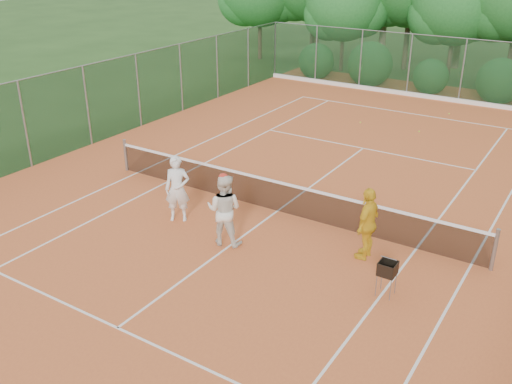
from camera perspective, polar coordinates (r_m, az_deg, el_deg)
ground at (r=16.55m, az=2.11°, el=-2.01°), size 120.00×120.00×0.00m
clay_court at (r=16.55m, az=2.11°, el=-1.98°), size 18.00×36.00×0.02m
tennis_net at (r=16.33m, az=2.14°, el=-0.33°), size 11.97×0.10×1.10m
player_white at (r=15.82m, az=-7.87°, el=0.32°), size 0.82×0.75×1.89m
player_center_grp at (r=14.47m, az=-3.20°, el=-1.76°), size 1.09×0.94×1.95m
player_yellow at (r=14.09m, az=11.10°, el=-3.09°), size 0.46×1.09×1.86m
ball_hopper at (r=12.85m, az=13.02°, el=-7.51°), size 0.37×0.37×0.84m
stray_ball_a at (r=24.93m, az=10.40°, el=6.87°), size 0.07×0.07×0.07m
stray_ball_b at (r=27.20m, az=18.75°, el=7.43°), size 0.07×0.07×0.07m
stray_ball_c at (r=24.27m, az=16.00°, el=5.85°), size 0.07×0.07×0.07m
court_markings at (r=16.54m, az=2.11°, el=-1.94°), size 11.03×23.83×0.01m
fence_back at (r=29.41m, az=17.50°, el=11.75°), size 18.07×0.07×3.00m
fence_left at (r=20.81m, az=-22.12°, el=6.25°), size 0.07×33.07×3.00m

